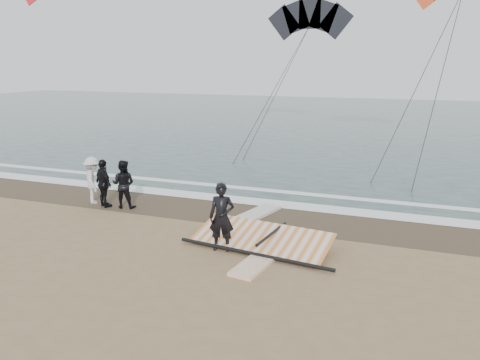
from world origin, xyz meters
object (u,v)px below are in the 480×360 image
Objects in this scene: board_white at (260,260)px; sail_rig at (261,239)px; board_cream at (254,215)px; man_main at (222,217)px.

sail_rig is (-0.34, 1.10, 0.15)m from board_white.
sail_rig reaches higher than board_white.
board_white is at bearing -53.32° from board_cream.
sail_rig is (1.00, -2.36, 0.14)m from board_cream.
board_cream reaches higher than board_white.
board_white is (1.26, -0.39, -0.93)m from man_main.
board_cream is (-1.34, 3.46, 0.01)m from board_white.
man_main is 0.75× the size of board_cream.
man_main reaches higher than sail_rig.
board_cream is 2.57m from sail_rig.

